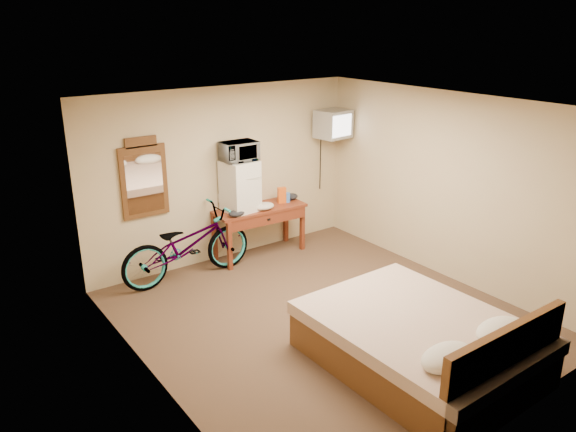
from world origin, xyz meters
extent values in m
plane|color=#3D2D1E|center=(0.00, 0.00, 0.00)|extent=(4.60, 4.60, 0.00)
plane|color=silver|center=(0.00, 0.00, 2.50)|extent=(4.60, 4.60, 0.00)
cube|color=#CBB990|center=(0.00, 2.30, 1.25)|extent=(4.20, 0.04, 2.50)
cube|color=#CBB990|center=(0.00, -2.30, 1.25)|extent=(4.20, 0.04, 2.50)
cube|color=#CBB990|center=(-2.10, 0.00, 1.25)|extent=(0.04, 4.60, 2.50)
cube|color=#CBB990|center=(2.10, 0.00, 1.25)|extent=(0.04, 4.60, 2.50)
cube|color=white|center=(-0.08, 2.29, 0.92)|extent=(0.08, 0.01, 0.13)
cube|color=maroon|center=(0.42, 2.04, 0.73)|extent=(1.40, 0.60, 0.04)
cube|color=maroon|center=(-0.22, 1.83, 0.35)|extent=(0.06, 0.06, 0.71)
cube|color=maroon|center=(1.06, 1.83, 0.35)|extent=(0.06, 0.06, 0.71)
cube|color=maroon|center=(-0.22, 2.25, 0.35)|extent=(0.06, 0.06, 0.71)
cube|color=maroon|center=(1.06, 2.25, 0.35)|extent=(0.06, 0.06, 0.71)
cube|color=maroon|center=(0.42, 1.81, 0.63)|extent=(1.26, 0.11, 0.16)
cube|color=black|center=(0.42, 1.79, 0.63)|extent=(0.05, 0.02, 0.03)
cube|color=silver|center=(0.12, 2.07, 1.12)|extent=(0.49, 0.48, 0.73)
cube|color=gray|center=(0.12, 1.85, 1.26)|extent=(0.45, 0.01, 0.00)
cylinder|color=gray|center=(-0.04, 1.85, 1.07)|extent=(0.02, 0.02, 0.26)
imported|color=silver|center=(0.12, 2.07, 1.62)|extent=(0.50, 0.34, 0.27)
cube|color=#DE5513|center=(0.81, 2.01, 0.87)|extent=(0.13, 0.10, 0.24)
cylinder|color=#3E75D4|center=(0.90, 1.99, 0.82)|extent=(0.08, 0.08, 0.15)
ellipsoid|color=beige|center=(0.42, 1.91, 0.80)|extent=(0.31, 0.24, 0.10)
ellipsoid|color=black|center=(-0.05, 1.88, 0.79)|extent=(0.24, 0.18, 0.09)
ellipsoid|color=black|center=(1.03, 2.06, 0.80)|extent=(0.20, 0.17, 0.09)
cube|color=black|center=(1.79, 2.28, 1.73)|extent=(0.14, 0.02, 0.14)
cylinder|color=black|center=(1.79, 2.24, 1.73)|extent=(0.05, 0.30, 0.05)
cube|color=gray|center=(1.79, 2.02, 1.83)|extent=(0.53, 0.46, 0.43)
cube|color=white|center=(1.79, 1.81, 1.83)|extent=(0.40, 0.06, 0.32)
cube|color=black|center=(1.79, 2.23, 1.83)|extent=(0.30, 0.05, 0.26)
cube|color=brown|center=(-1.20, 2.27, 1.35)|extent=(0.63, 0.04, 0.95)
cube|color=brown|center=(-1.20, 2.27, 1.88)|extent=(0.42, 0.04, 0.13)
cube|color=white|center=(-1.20, 2.25, 1.33)|extent=(0.50, 0.01, 0.78)
imported|color=black|center=(-0.82, 1.92, 0.49)|extent=(1.86, 0.65, 0.98)
cube|color=brown|center=(0.16, -1.30, 0.20)|extent=(1.65, 2.19, 0.40)
cube|color=#BCAA92|center=(0.16, -1.30, 0.45)|extent=(1.69, 2.23, 0.14)
cube|color=brown|center=(0.16, -2.26, 0.55)|extent=(1.62, 0.08, 0.70)
ellipsoid|color=silver|center=(-0.22, -1.95, 0.58)|extent=(0.57, 0.35, 0.20)
ellipsoid|color=silver|center=(0.54, -1.95, 0.58)|extent=(0.57, 0.35, 0.20)
camera|label=1|loc=(-3.80, -4.53, 3.36)|focal=35.00mm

